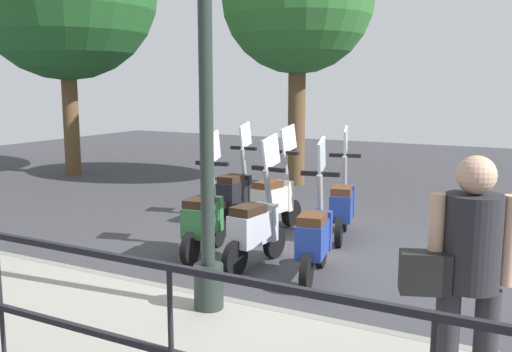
{
  "coord_description": "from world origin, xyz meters",
  "views": [
    {
      "loc": [
        -6.48,
        -3.05,
        2.13
      ],
      "look_at": [
        0.2,
        0.5,
        0.9
      ],
      "focal_mm": 40.0,
      "sensor_mm": 36.0,
      "label": 1
    }
  ],
  "objects_px": {
    "scooter_near_0": "(315,236)",
    "scooter_far_2": "(236,192)",
    "pedestrian_with_bag": "(467,270)",
    "scooter_near_1": "(255,227)",
    "scooter_far_0": "(342,205)",
    "scooter_near_2": "(204,218)",
    "scooter_far_1": "(274,199)",
    "lamp_post_near": "(206,74)"
  },
  "relations": [
    {
      "from": "scooter_near_0",
      "to": "scooter_far_2",
      "type": "height_order",
      "value": "same"
    },
    {
      "from": "pedestrian_with_bag",
      "to": "scooter_near_1",
      "type": "relative_size",
      "value": 1.03
    },
    {
      "from": "scooter_far_0",
      "to": "pedestrian_with_bag",
      "type": "bearing_deg",
      "value": -166.16
    },
    {
      "from": "pedestrian_with_bag",
      "to": "scooter_far_2",
      "type": "xyz_separation_m",
      "value": [
        4.12,
        3.91,
        -0.6
      ]
    },
    {
      "from": "scooter_near_2",
      "to": "scooter_far_1",
      "type": "xyz_separation_m",
      "value": [
        1.48,
        -0.25,
        0.0
      ]
    },
    {
      "from": "scooter_near_0",
      "to": "lamp_post_near",
      "type": "bearing_deg",
      "value": 155.41
    },
    {
      "from": "lamp_post_near",
      "to": "scooter_near_2",
      "type": "height_order",
      "value": "lamp_post_near"
    },
    {
      "from": "lamp_post_near",
      "to": "scooter_far_1",
      "type": "distance_m",
      "value": 3.73
    },
    {
      "from": "scooter_near_0",
      "to": "scooter_near_1",
      "type": "xyz_separation_m",
      "value": [
        0.06,
        0.77,
        0.0
      ]
    },
    {
      "from": "pedestrian_with_bag",
      "to": "scooter_far_0",
      "type": "relative_size",
      "value": 1.03
    },
    {
      "from": "scooter_near_0",
      "to": "scooter_near_2",
      "type": "height_order",
      "value": "same"
    },
    {
      "from": "lamp_post_near",
      "to": "pedestrian_with_bag",
      "type": "xyz_separation_m",
      "value": [
        -0.75,
        -2.24,
        -1.13
      ]
    },
    {
      "from": "scooter_far_0",
      "to": "scooter_far_1",
      "type": "height_order",
      "value": "same"
    },
    {
      "from": "pedestrian_with_bag",
      "to": "scooter_far_1",
      "type": "xyz_separation_m",
      "value": [
        3.93,
        3.15,
        -0.6
      ]
    },
    {
      "from": "scooter_near_0",
      "to": "scooter_far_2",
      "type": "xyz_separation_m",
      "value": [
        1.81,
        2.05,
        0.0
      ]
    },
    {
      "from": "scooter_near_0",
      "to": "scooter_far_2",
      "type": "distance_m",
      "value": 2.73
    },
    {
      "from": "scooter_near_2",
      "to": "scooter_far_1",
      "type": "height_order",
      "value": "same"
    },
    {
      "from": "scooter_near_0",
      "to": "scooter_near_2",
      "type": "xyz_separation_m",
      "value": [
        0.14,
        1.53,
        0.0
      ]
    },
    {
      "from": "scooter_far_1",
      "to": "scooter_near_0",
      "type": "bearing_deg",
      "value": -130.28
    },
    {
      "from": "scooter_near_2",
      "to": "scooter_far_2",
      "type": "height_order",
      "value": "same"
    },
    {
      "from": "pedestrian_with_bag",
      "to": "scooter_far_1",
      "type": "bearing_deg",
      "value": 18.56
    },
    {
      "from": "lamp_post_near",
      "to": "scooter_near_1",
      "type": "distance_m",
      "value": 2.4
    },
    {
      "from": "scooter_near_0",
      "to": "scooter_near_2",
      "type": "distance_m",
      "value": 1.54
    },
    {
      "from": "scooter_far_0",
      "to": "scooter_far_2",
      "type": "bearing_deg",
      "value": 71.78
    },
    {
      "from": "scooter_near_1",
      "to": "scooter_near_2",
      "type": "height_order",
      "value": "same"
    },
    {
      "from": "scooter_near_0",
      "to": "scooter_far_0",
      "type": "relative_size",
      "value": 1.0
    },
    {
      "from": "scooter_near_0",
      "to": "scooter_far_0",
      "type": "distance_m",
      "value": 1.72
    },
    {
      "from": "pedestrian_with_bag",
      "to": "scooter_far_0",
      "type": "bearing_deg",
      "value": 8.05
    },
    {
      "from": "scooter_near_0",
      "to": "scooter_far_1",
      "type": "distance_m",
      "value": 2.07
    },
    {
      "from": "scooter_near_0",
      "to": "scooter_far_1",
      "type": "bearing_deg",
      "value": 27.43
    },
    {
      "from": "pedestrian_with_bag",
      "to": "scooter_far_1",
      "type": "relative_size",
      "value": 1.03
    },
    {
      "from": "pedestrian_with_bag",
      "to": "scooter_far_2",
      "type": "relative_size",
      "value": 1.03
    },
    {
      "from": "scooter_near_2",
      "to": "scooter_near_1",
      "type": "bearing_deg",
      "value": -105.03
    },
    {
      "from": "scooter_far_0",
      "to": "scooter_near_2",
      "type": "bearing_deg",
      "value": 126.88
    },
    {
      "from": "scooter_near_1",
      "to": "scooter_far_0",
      "type": "distance_m",
      "value": 1.71
    },
    {
      "from": "scooter_near_1",
      "to": "scooter_near_2",
      "type": "xyz_separation_m",
      "value": [
        0.08,
        0.76,
        0.0
      ]
    },
    {
      "from": "scooter_near_2",
      "to": "scooter_far_2",
      "type": "relative_size",
      "value": 1.0
    },
    {
      "from": "scooter_near_1",
      "to": "scooter_far_0",
      "type": "bearing_deg",
      "value": -10.54
    },
    {
      "from": "scooter_near_0",
      "to": "scooter_near_1",
      "type": "height_order",
      "value": "same"
    },
    {
      "from": "scooter_near_2",
      "to": "scooter_far_0",
      "type": "bearing_deg",
      "value": -47.56
    },
    {
      "from": "scooter_near_1",
      "to": "scooter_far_2",
      "type": "relative_size",
      "value": 1.0
    },
    {
      "from": "scooter_near_1",
      "to": "scooter_far_0",
      "type": "relative_size",
      "value": 1.0
    }
  ]
}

